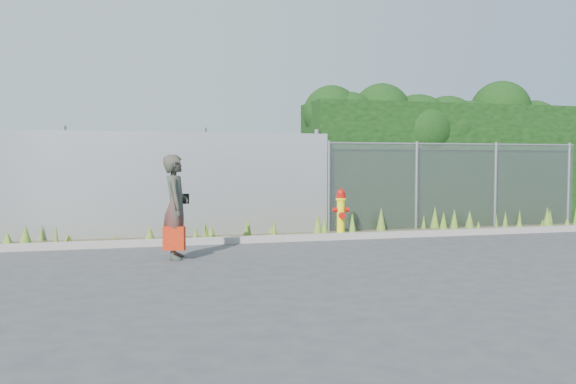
% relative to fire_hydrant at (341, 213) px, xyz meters
% --- Properties ---
extents(ground, '(80.00, 80.00, 0.00)m').
position_rel_fire_hydrant_xyz_m(ground, '(-1.08, -2.27, -0.50)').
color(ground, '#3A3A3C').
rests_on(ground, ground).
extents(curb, '(16.00, 0.22, 0.12)m').
position_rel_fire_hydrant_xyz_m(curb, '(-1.08, -0.47, -0.44)').
color(curb, gray).
rests_on(curb, ground).
extents(weed_strip, '(16.00, 1.36, 0.54)m').
position_rel_fire_hydrant_xyz_m(weed_strip, '(-0.26, 0.14, -0.35)').
color(weed_strip, '#453E27').
rests_on(weed_strip, ground).
extents(corrugated_fence, '(8.50, 0.21, 2.30)m').
position_rel_fire_hydrant_xyz_m(corrugated_fence, '(-4.33, 0.73, 0.61)').
color(corrugated_fence, '#A2A5A9').
rests_on(corrugated_fence, ground).
extents(chainlink_fence, '(6.50, 0.07, 2.05)m').
position_rel_fire_hydrant_xyz_m(chainlink_fence, '(3.17, 0.73, 0.53)').
color(chainlink_fence, gray).
rests_on(chainlink_fence, ground).
extents(hedge, '(7.39, 2.02, 3.74)m').
position_rel_fire_hydrant_xyz_m(hedge, '(3.35, 1.76, 1.48)').
color(hedge, black).
rests_on(hedge, ground).
extents(fire_hydrant, '(0.34, 0.31, 1.03)m').
position_rel_fire_hydrant_xyz_m(fire_hydrant, '(0.00, 0.00, 0.00)').
color(fire_hydrant, '#FFEB0D').
rests_on(fire_hydrant, ground).
extents(woman, '(0.46, 0.65, 1.69)m').
position_rel_fire_hydrant_xyz_m(woman, '(-3.54, -1.98, 0.35)').
color(woman, '#0D5642').
rests_on(woman, ground).
extents(red_tote_bag, '(0.34, 0.13, 0.45)m').
position_rel_fire_hydrant_xyz_m(red_tote_bag, '(-3.58, -2.18, -0.14)').
color(red_tote_bag, '#B7310A').
extents(black_shoulder_bag, '(0.22, 0.09, 0.17)m').
position_rel_fire_hydrant_xyz_m(black_shoulder_bag, '(-3.43, -1.81, 0.47)').
color(black_shoulder_bag, black).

